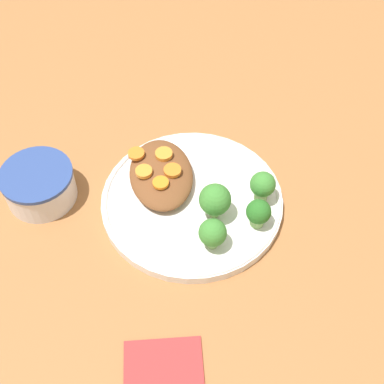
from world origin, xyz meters
TOP-DOWN VIEW (x-y plane):
  - ground_plane at (0.00, 0.00)m, footprint 4.00×4.00m
  - plate at (0.00, 0.00)m, footprint 0.27×0.27m
  - dip_bowl at (0.05, 0.22)m, footprint 0.11×0.11m
  - stew_mound at (0.04, 0.04)m, footprint 0.14×0.09m
  - broccoli_floret_0 at (-0.02, -0.10)m, footprint 0.04×0.04m
  - broccoli_floret_1 at (-0.03, -0.03)m, footprint 0.05×0.05m
  - broccoli_floret_2 at (-0.08, -0.02)m, footprint 0.04×0.04m
  - broccoli_floret_3 at (-0.06, -0.08)m, footprint 0.04×0.04m
  - carrot_slice_0 at (0.04, 0.07)m, footprint 0.02×0.02m
  - carrot_slice_1 at (0.01, 0.04)m, footprint 0.02×0.02m
  - carrot_slice_2 at (0.07, 0.03)m, footprint 0.03×0.03m
  - carrot_slice_3 at (0.03, 0.02)m, footprint 0.03×0.03m
  - carrot_slice_4 at (0.07, 0.07)m, footprint 0.03×0.03m

SIDE VIEW (x-z plane):
  - ground_plane at x=0.00m, z-range 0.00..0.00m
  - plate at x=0.00m, z-range 0.00..0.02m
  - stew_mound at x=0.04m, z-range 0.02..0.04m
  - dip_bowl at x=0.05m, z-range 0.00..0.06m
  - broccoli_floret_3 at x=-0.06m, z-range 0.02..0.06m
  - broccoli_floret_2 at x=-0.08m, z-range 0.02..0.07m
  - carrot_slice_1 at x=0.01m, z-range 0.04..0.05m
  - carrot_slice_4 at x=0.07m, z-range 0.04..0.05m
  - carrot_slice_3 at x=0.03m, z-range 0.04..0.05m
  - carrot_slice_0 at x=0.04m, z-range 0.04..0.05m
  - carrot_slice_2 at x=0.07m, z-range 0.04..0.05m
  - broccoli_floret_0 at x=-0.02m, z-range 0.02..0.07m
  - broccoli_floret_1 at x=-0.03m, z-range 0.02..0.08m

